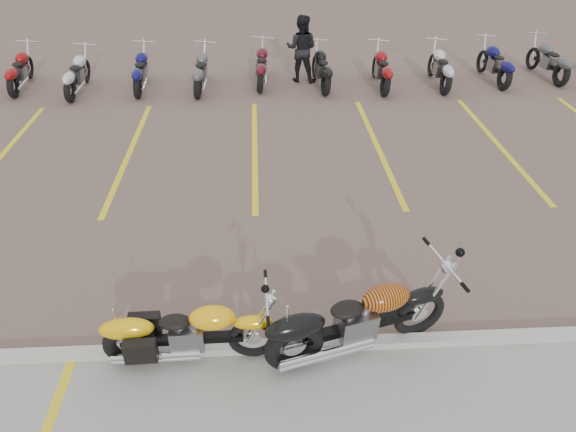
# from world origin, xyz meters

# --- Properties ---
(ground) EXTENTS (100.00, 100.00, 0.00)m
(ground) POSITION_xyz_m (0.00, 0.00, 0.00)
(ground) COLOR brown
(ground) RESTS_ON ground
(curb) EXTENTS (60.00, 0.18, 0.12)m
(curb) POSITION_xyz_m (0.00, -2.00, 0.06)
(curb) COLOR #ADAAA3
(curb) RESTS_ON ground
(parking_stripes) EXTENTS (38.00, 5.50, 0.01)m
(parking_stripes) POSITION_xyz_m (0.00, 4.00, 0.00)
(parking_stripes) COLOR yellow
(parking_stripes) RESTS_ON ground
(yellow_cruiser) EXTENTS (2.13, 0.32, 0.88)m
(yellow_cruiser) POSITION_xyz_m (-0.83, -2.10, 0.44)
(yellow_cruiser) COLOR black
(yellow_cruiser) RESTS_ON ground
(flame_cruiser) EXTENTS (2.38, 0.83, 1.00)m
(flame_cruiser) POSITION_xyz_m (1.20, -2.07, 0.50)
(flame_cruiser) COLOR black
(flame_cruiser) RESTS_ON ground
(person_b) EXTENTS (1.05, 0.92, 1.84)m
(person_b) POSITION_xyz_m (1.36, 8.57, 0.92)
(person_b) COLOR black
(person_b) RESTS_ON ground
(bg_bike_row) EXTENTS (18.92, 2.04, 1.10)m
(bg_bike_row) POSITION_xyz_m (1.00, 8.20, 0.55)
(bg_bike_row) COLOR black
(bg_bike_row) RESTS_ON ground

